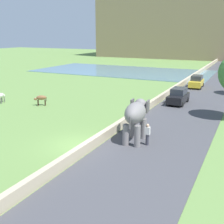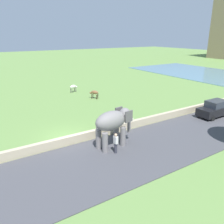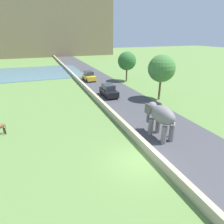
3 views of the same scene
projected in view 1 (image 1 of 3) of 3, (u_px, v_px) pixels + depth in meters
ground_plane at (78, 145)px, 20.41m from camera, size 220.00×220.00×0.00m
road_surface at (199, 97)px, 35.58m from camera, size 7.00×120.00×0.06m
barrier_wall at (165, 95)px, 35.38m from camera, size 0.40×110.00×0.72m
lake at (122, 71)px, 60.05m from camera, size 36.00×18.00×0.08m
hill_distant at (202, 23)px, 93.16m from camera, size 64.00×28.00×21.86m
elephant at (136, 115)px, 20.60m from camera, size 1.68×3.54×2.99m
person_beside_elephant at (147, 134)px, 20.07m from camera, size 0.36×0.22×1.63m
car_yellow at (196, 82)px, 41.58m from camera, size 1.91×4.06×1.80m
car_black at (178, 96)px, 32.04m from camera, size 1.84×4.02×1.80m
cow_brown at (41, 98)px, 31.32m from camera, size 1.36×0.99×1.15m
cow_white at (1, 96)px, 32.53m from camera, size 0.77×1.42×1.15m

